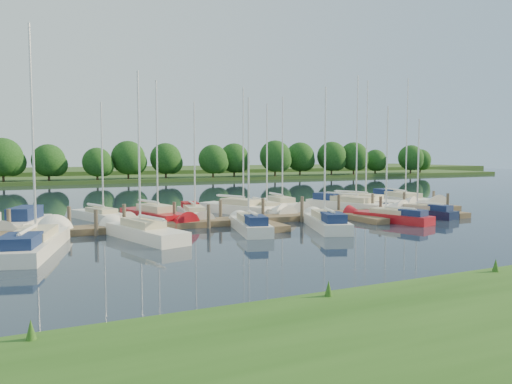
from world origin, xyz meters
name	(u,v)px	position (x,y,z in m)	size (l,w,h in m)	color
ground	(308,240)	(0.00, 0.00, 0.00)	(260.00, 260.00, 0.00)	#1A2434
dock	(254,221)	(0.00, 7.31, 0.20)	(40.00, 6.00, 0.40)	brown
mooring_pilings	(247,214)	(0.00, 8.43, 0.60)	(38.24, 2.84, 2.00)	#473D33
far_shore	(104,178)	(0.00, 75.00, 0.30)	(180.00, 30.00, 0.60)	#28481B
distant_hill	(87,172)	(0.00, 100.00, 0.70)	(220.00, 40.00, 1.40)	#364F22
treeline	(108,159)	(-1.15, 62.06, 4.07)	(145.61, 9.57, 8.16)	#38281C
motorboat	(24,224)	(-14.70, 11.44, 0.37)	(3.57, 6.21, 1.84)	white
sailboat_n_2	(102,217)	(-9.43, 13.66, 0.27)	(3.54, 7.08, 9.04)	white
sailboat_n_3	(156,218)	(-5.97, 11.38, 0.29)	(3.71, 8.26, 10.65)	maroon
sailboat_n_4	(194,214)	(-2.85, 11.94, 0.31)	(2.59, 7.27, 9.18)	white
sailboat_n_5	(241,210)	(1.57, 13.14, 0.29)	(4.95, 8.12, 10.80)	white
sailboat_n_6	(265,210)	(3.44, 12.28, 0.27)	(1.83, 7.31, 9.38)	white
sailboat_n_7	(281,206)	(6.09, 14.48, 0.28)	(2.36, 8.08, 10.35)	white
sailboat_n_8	(351,206)	(11.44, 11.37, 0.34)	(4.56, 9.52, 12.11)	white
sailboat_n_9	(363,204)	(14.10, 13.15, 0.28)	(5.35, 9.35, 12.08)	white
sailboat_n_10	(403,201)	(19.31, 13.66, 0.33)	(3.33, 10.12, 12.66)	white
sailboat_s_0	(34,244)	(-14.32, 3.30, 0.32)	(4.21, 9.55, 11.94)	white
sailboat_s_1	(143,234)	(-8.50, 4.45, 0.28)	(3.58, 7.88, 10.14)	white
sailboat_s_2	(250,226)	(-1.69, 4.27, 0.33)	(2.89, 6.90, 8.92)	white
sailboat_s_3	(326,224)	(3.36, 3.21, 0.33)	(3.85, 7.51, 9.77)	white
sailboat_s_4	(390,218)	(9.46, 3.99, 0.31)	(3.27, 6.84, 8.72)	maroon
sailboat_s_5	(421,213)	(13.73, 5.35, 0.31)	(2.70, 6.27, 8.03)	black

